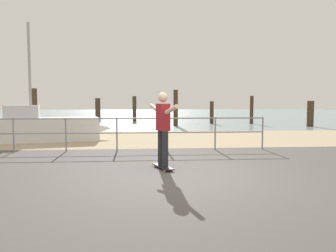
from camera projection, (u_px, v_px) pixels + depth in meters
ground_plane at (194, 193)px, 5.35m from camera, size 24.00×10.00×0.04m
beach_strip at (163, 139)px, 13.30m from camera, size 24.00×6.00×0.04m
sea_surface at (149, 114)px, 41.13m from camera, size 72.00×50.00×0.04m
railing_fence at (91, 129)px, 9.68m from camera, size 10.76×0.05×1.05m
sailboat at (44, 128)px, 12.31m from camera, size 5.07×2.37×4.49m
skateboard at (163, 167)px, 7.16m from camera, size 0.46×0.82×0.08m
skateboarder at (163, 125)px, 7.09m from camera, size 0.57×1.39×1.65m
groyne_post_0 at (34, 109)px, 17.99m from camera, size 0.35×0.35×2.29m
groyne_post_1 at (98, 110)px, 24.08m from camera, size 0.38×0.38×1.82m
groyne_post_2 at (134, 109)px, 25.27m from camera, size 0.32×0.32×1.99m
groyne_post_3 at (176, 108)px, 20.17m from camera, size 0.29×0.29×2.30m
groyne_post_4 at (212, 113)px, 22.28m from camera, size 0.27×0.27×1.57m
groyne_post_5 at (252, 110)px, 22.12m from camera, size 0.24×0.24×1.95m
groyne_post_6 at (310, 114)px, 19.58m from camera, size 0.40×0.40×1.60m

